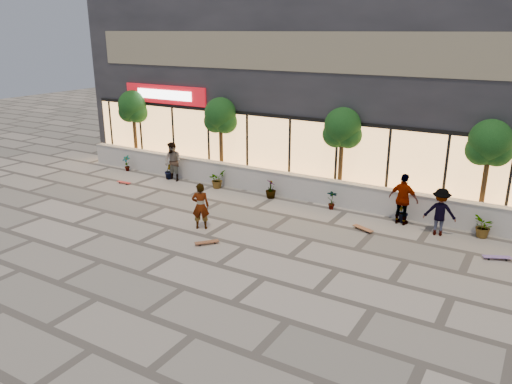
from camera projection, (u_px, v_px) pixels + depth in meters
The scene contains 22 objects.
ground at pixel (176, 253), 16.06m from camera, with size 80.00×80.00×0.00m, color #AAA093.
planter_wall at pixel (279, 183), 21.61m from camera, with size 22.00×0.42×1.04m.
retail_building at pixel (332, 85), 24.94m from camera, with size 24.00×9.17×8.50m.
shrub_a at pixel (127, 163), 25.34m from camera, with size 0.43×0.29×0.81m, color #113613.
shrub_b at pixel (169, 171), 23.98m from camera, with size 0.45×0.36×0.81m, color #113613.
shrub_c at pixel (217, 179), 22.61m from camera, with size 0.73×0.63×0.81m, color #113613.
shrub_d at pixel (271, 189), 21.25m from camera, with size 0.45×0.45×0.81m, color #113613.
shrub_e at pixel (332, 200), 19.89m from camera, with size 0.43×0.29×0.81m, color #113613.
shrub_f at pixel (402, 212), 18.52m from camera, with size 0.45×0.36×0.81m, color #113613.
shrub_g at pixel (484, 227), 17.16m from camera, with size 0.73×0.63×0.81m, color #113613.
tree_west at pixel (133, 108), 25.80m from camera, with size 1.60×1.50×3.92m.
tree_midwest at pixel (221, 118), 23.13m from camera, with size 1.60×1.50×3.92m.
tree_mideast at pixel (342, 130), 20.20m from camera, with size 1.60×1.50×3.92m.
tree_east at pixel (490, 146), 17.53m from camera, with size 1.60×1.50×3.92m.
skater_center at pixel (201, 206), 17.85m from camera, with size 0.62×0.41×1.71m, color silver.
skater_left at pixel (173, 162), 23.51m from camera, with size 0.90×0.70×1.86m, color tan.
skater_right_near at pixel (403, 199), 18.21m from camera, with size 1.13×0.47×1.93m, color silver.
skater_right_far at pixel (440, 212), 17.29m from camera, with size 1.10×0.63×1.70m, color maroon.
skateboard_center at pixel (207, 242), 16.71m from camera, with size 0.69×0.76×0.10m.
skateboard_left at pixel (124, 182), 23.30m from camera, with size 0.74×0.22×0.09m.
skateboard_right_near at pixel (363, 228), 17.87m from camera, with size 0.86×0.53×0.10m.
skateboard_right_far at pixel (497, 257), 15.61m from camera, with size 0.86×0.56×0.10m.
Camera 1 is at (9.73, -11.26, 6.86)m, focal length 35.00 mm.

